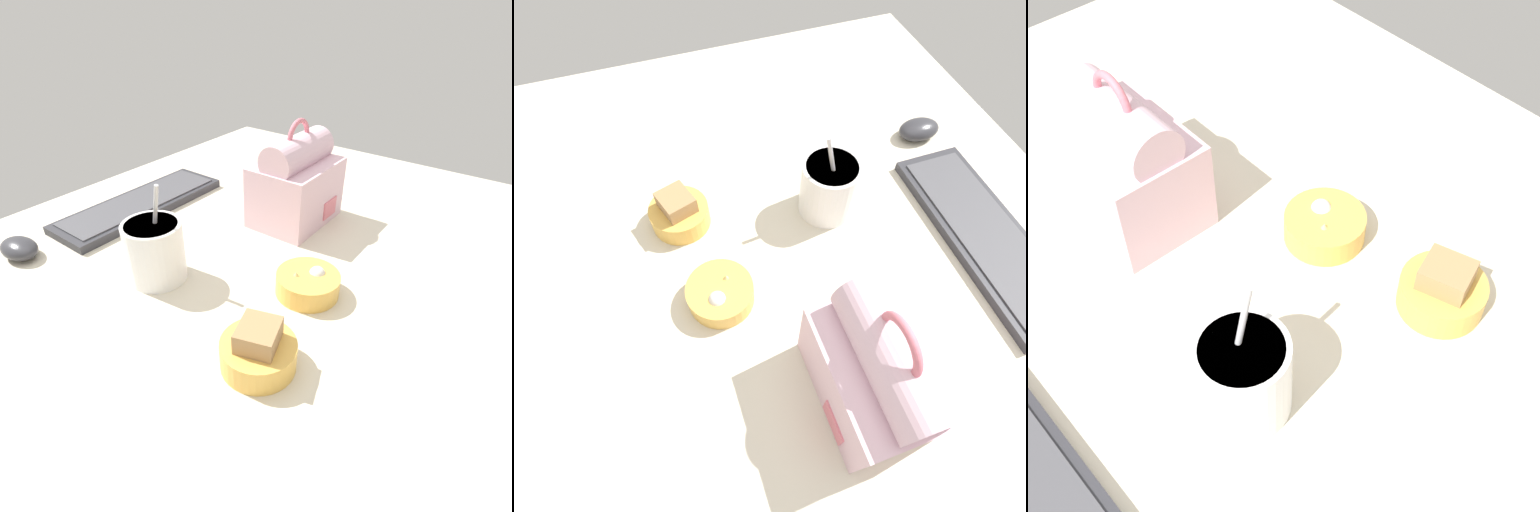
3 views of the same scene
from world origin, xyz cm
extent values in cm
cube|color=beige|center=(0.00, 0.00, 1.00)|extent=(140.00, 110.00, 2.00)
cube|color=#2D2D33|center=(3.21, 34.04, 2.90)|extent=(40.25, 13.29, 1.80)
cube|color=#47474C|center=(3.21, 34.04, 3.95)|extent=(37.03, 10.90, 0.30)
cube|color=beige|center=(19.87, 2.56, 8.56)|extent=(18.38, 13.61, 13.12)
cylinder|color=beige|center=(19.87, 2.56, 17.10)|extent=(17.46, 7.22, 7.22)
cube|color=#DB707F|center=(23.09, -4.35, 5.61)|extent=(5.15, 0.30, 3.94)
torus|color=#DB707F|center=(19.87, 2.56, 20.35)|extent=(7.43, 1.00, 7.43)
cylinder|color=white|center=(-12.49, 10.34, 7.37)|extent=(10.09, 10.09, 10.73)
cylinder|color=#C6892D|center=(-12.49, 10.34, 12.43)|extent=(8.88, 8.88, 0.60)
cylinder|color=silver|center=(-11.73, 9.83, 13.89)|extent=(0.70, 3.67, 12.15)
cylinder|color=#EAB24C|center=(-17.92, -15.73, 4.03)|extent=(10.45, 10.45, 4.07)
cube|color=#A87F51|center=(-17.92, -15.73, 6.27)|extent=(7.08, 6.75, 5.69)
cylinder|color=#EAB24C|center=(-0.56, -13.06, 3.88)|extent=(10.65, 10.65, 3.75)
ellipsoid|color=white|center=(1.03, -13.86, 5.02)|extent=(2.90, 2.90, 3.41)
cone|color=#F4DB84|center=(-1.89, -11.57, 4.91)|extent=(4.81, 4.81, 3.19)
sphere|color=#4C5623|center=(-0.22, -16.29, 3.95)|extent=(1.28, 1.28, 1.28)
sphere|color=#4C5623|center=(0.23, -15.67, 3.95)|extent=(1.28, 1.28, 1.28)
sphere|color=#4C5623|center=(0.28, -14.91, 3.95)|extent=(1.28, 1.28, 1.28)
sphere|color=#4C5623|center=(-0.07, -14.23, 3.95)|extent=(1.28, 1.28, 1.28)
ellipsoid|color=#333338|center=(-23.91, 36.41, 3.81)|extent=(5.87, 8.76, 3.62)
camera|label=1|loc=(-47.70, -37.73, 44.86)|focal=28.00mm
camera|label=2|loc=(28.71, -14.94, 60.75)|focal=28.00mm
camera|label=3|loc=(-43.77, 32.79, 71.84)|focal=50.00mm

